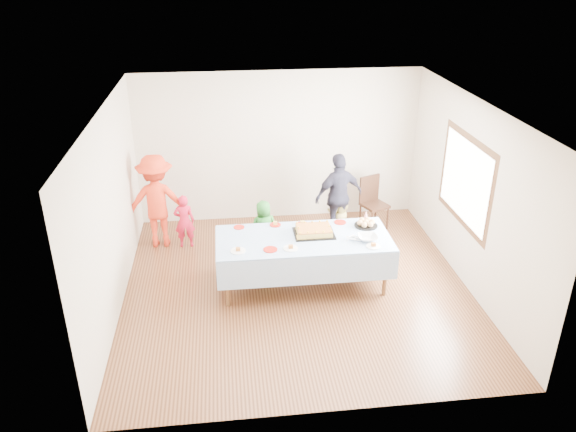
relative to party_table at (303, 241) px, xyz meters
name	(u,v)px	position (x,y,z in m)	size (l,w,h in m)	color
ground	(297,287)	(-0.10, -0.07, -0.72)	(5.00, 5.00, 0.00)	#452613
room_walls	(301,175)	(-0.05, -0.07, 1.05)	(5.04, 5.04, 2.72)	beige
party_table	(303,241)	(0.00, 0.00, 0.00)	(2.50, 1.10, 0.78)	brown
birthday_cake	(314,231)	(0.17, 0.10, 0.10)	(0.58, 0.45, 0.10)	black
rolls_tray	(366,223)	(0.98, 0.26, 0.10)	(0.35, 0.35, 0.10)	black
punch_bowl	(368,238)	(0.89, -0.18, 0.09)	(0.28, 0.28, 0.07)	silver
party_hat	(366,217)	(1.01, 0.39, 0.15)	(0.11, 0.11, 0.18)	silver
fork_pile	(353,238)	(0.69, -0.16, 0.09)	(0.24, 0.18, 0.07)	white
plate_red_far_a	(239,227)	(-0.91, 0.44, 0.06)	(0.16, 0.16, 0.01)	red
plate_red_far_b	(275,225)	(-0.36, 0.45, 0.06)	(0.17, 0.17, 0.01)	red
plate_red_far_c	(302,224)	(0.04, 0.42, 0.06)	(0.19, 0.19, 0.01)	red
plate_red_far_d	(340,222)	(0.62, 0.43, 0.06)	(0.18, 0.18, 0.01)	red
plate_red_near	(270,249)	(-0.51, -0.30, 0.06)	(0.20, 0.20, 0.01)	red
plate_white_left	(238,251)	(-0.95, -0.29, 0.06)	(0.21, 0.21, 0.01)	white
plate_white_mid	(291,248)	(-0.22, -0.31, 0.06)	(0.21, 0.21, 0.01)	white
plate_white_right	(373,246)	(0.93, -0.38, 0.06)	(0.20, 0.20, 0.01)	white
dining_chair	(372,199)	(1.50, 1.81, -0.20)	(0.53, 0.53, 0.94)	black
toddler_left	(184,221)	(-1.78, 1.42, -0.26)	(0.34, 0.22, 0.93)	red
toddler_mid	(264,228)	(-0.50, 1.01, -0.26)	(0.45, 0.29, 0.93)	#267328
toddler_right	(339,212)	(0.85, 1.56, -0.30)	(0.41, 0.32, 0.85)	tan
adult_left	(157,201)	(-2.20, 1.55, 0.07)	(1.02, 0.59, 1.59)	red
adult_right	(339,196)	(0.82, 1.50, 0.03)	(0.88, 0.37, 1.50)	#2B2A3A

